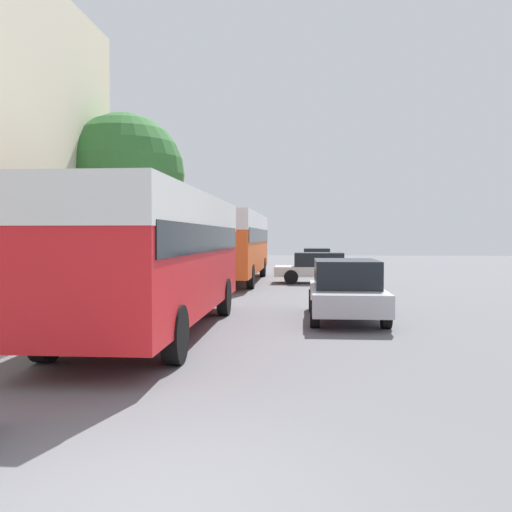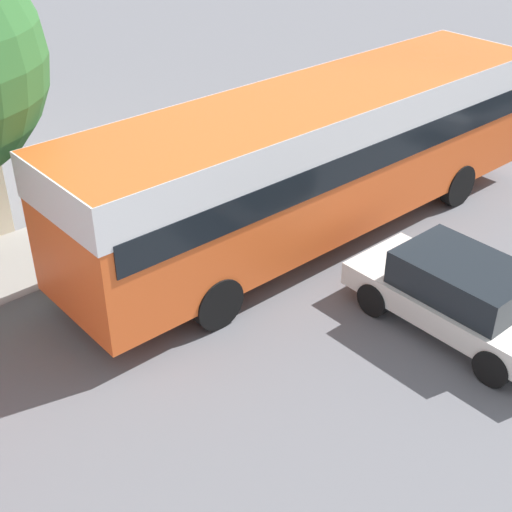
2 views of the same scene
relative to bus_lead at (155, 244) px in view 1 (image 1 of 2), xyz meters
The scene contains 7 objects.
bus_lead is the anchor object (origin of this frame).
bus_following 14.32m from the bus_lead, 90.26° to the left, with size 2.66×11.54×3.19m.
car_crossing 14.53m from the bus_lead, 74.08° to the left, with size 4.02×1.79×1.39m.
car_far_curb 5.15m from the bus_lead, 29.86° to the left, with size 1.87×4.50×1.53m.
car_distant 23.24m from the bus_lead, 79.88° to the left, with size 1.84×4.54×1.41m.
pedestrian_near_curb 4.67m from the bus_lead, 144.18° to the left, with size 0.38×0.38×1.87m.
street_tree 8.91m from the bus_lead, 112.08° to the left, with size 4.38×4.38×6.42m.
Camera 1 is at (1.25, -4.23, 2.14)m, focal length 40.00 mm.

